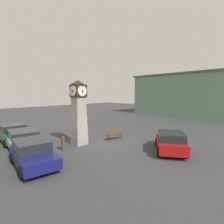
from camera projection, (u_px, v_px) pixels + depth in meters
ground_plane at (107, 143)px, 15.30m from camera, size 87.41×87.41×0.00m
clock_tower at (79, 113)px, 14.53m from camera, size 1.35×1.43×5.37m
bollard_near_tower at (63, 143)px, 13.23m from camera, size 0.27×0.27×1.08m
bollard_mid_row at (42, 147)px, 12.60m from camera, size 0.20×0.20×0.85m
car_navy_sedan at (14, 133)px, 15.44m from camera, size 4.12×2.29×1.56m
car_near_tower at (24, 140)px, 13.28m from camera, size 4.81×2.61×1.48m
car_by_building at (33, 153)px, 10.42m from camera, size 4.35×2.45×1.51m
car_silver_hatch at (171, 142)px, 12.88m from camera, size 3.72×4.32×1.50m
bench at (115, 134)px, 16.24m from camera, size 0.83×1.67×0.90m
warehouse_blue_far at (190, 95)px, 33.95m from camera, size 19.29×13.47×7.74m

